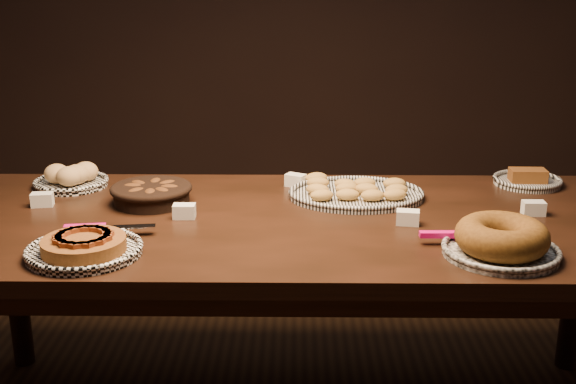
{
  "coord_description": "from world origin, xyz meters",
  "views": [
    {
      "loc": [
        0.01,
        -2.17,
        1.51
      ],
      "look_at": [
        -0.02,
        0.05,
        0.82
      ],
      "focal_mm": 45.0,
      "sensor_mm": 36.0,
      "label": 1
    }
  ],
  "objects_px": {
    "buffet_table": "(294,239)",
    "madeleine_platter": "(355,192)",
    "apple_tart_plate": "(84,247)",
    "bundt_cake_plate": "(501,241)"
  },
  "relations": [
    {
      "from": "buffet_table",
      "to": "madeleine_platter",
      "type": "height_order",
      "value": "madeleine_platter"
    },
    {
      "from": "buffet_table",
      "to": "madeleine_platter",
      "type": "bearing_deg",
      "value": 45.51
    },
    {
      "from": "apple_tart_plate",
      "to": "buffet_table",
      "type": "bearing_deg",
      "value": 37.16
    },
    {
      "from": "apple_tart_plate",
      "to": "bundt_cake_plate",
      "type": "bearing_deg",
      "value": 8.69
    },
    {
      "from": "buffet_table",
      "to": "bundt_cake_plate",
      "type": "height_order",
      "value": "bundt_cake_plate"
    },
    {
      "from": "buffet_table",
      "to": "bundt_cake_plate",
      "type": "relative_size",
      "value": 6.44
    },
    {
      "from": "apple_tart_plate",
      "to": "madeleine_platter",
      "type": "distance_m",
      "value": 0.96
    },
    {
      "from": "bundt_cake_plate",
      "to": "buffet_table",
      "type": "bearing_deg",
      "value": 136.3
    },
    {
      "from": "bundt_cake_plate",
      "to": "apple_tart_plate",
      "type": "bearing_deg",
      "value": 165.25
    },
    {
      "from": "buffet_table",
      "to": "bundt_cake_plate",
      "type": "xyz_separation_m",
      "value": [
        0.57,
        -0.31,
        0.12
      ]
    }
  ]
}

